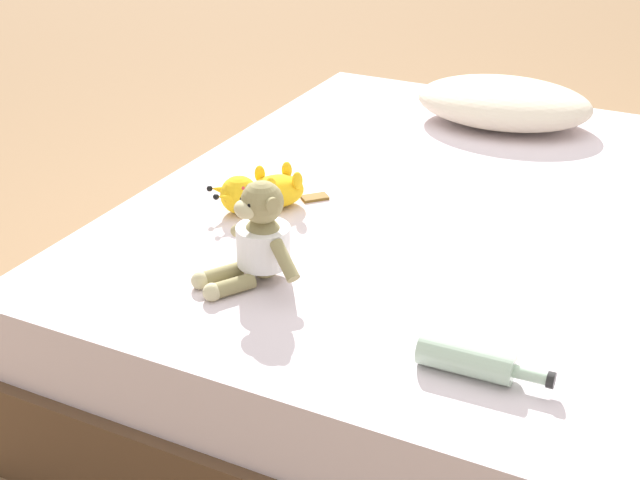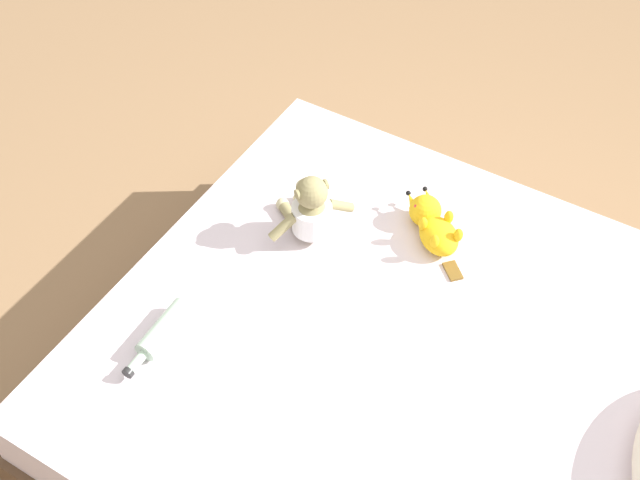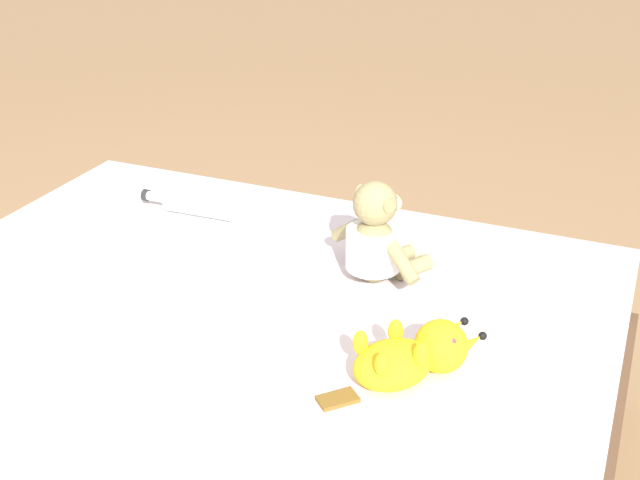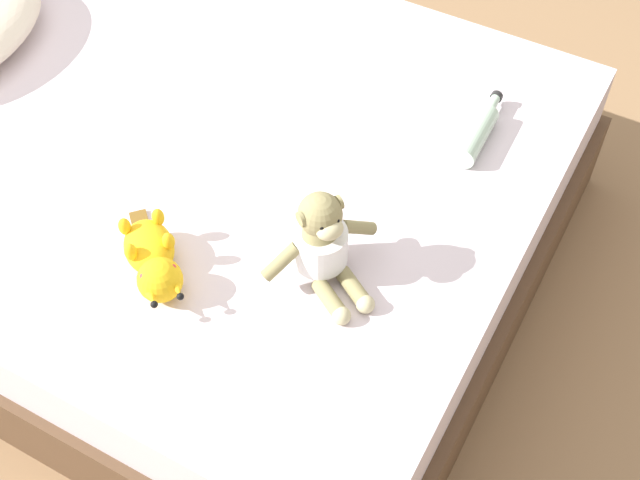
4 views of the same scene
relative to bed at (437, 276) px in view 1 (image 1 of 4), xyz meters
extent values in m
plane|color=#93704C|center=(0.00, 0.00, -0.22)|extent=(16.00, 16.00, 0.00)
cube|color=brown|center=(0.00, 0.00, -0.09)|extent=(1.57, 1.98, 0.27)
cube|color=silver|center=(0.00, 0.00, 0.14)|extent=(1.52, 1.92, 0.19)
ellipsoid|color=beige|center=(-0.03, 0.67, 0.30)|extent=(0.60, 0.44, 0.14)
ellipsoid|color=#8E8456|center=(-0.22, -0.57, 0.31)|extent=(0.15, 0.14, 0.15)
cylinder|color=white|center=(-0.22, -0.57, 0.31)|extent=(0.17, 0.17, 0.09)
sphere|color=#8E8456|center=(-0.22, -0.57, 0.42)|extent=(0.10, 0.10, 0.10)
ellipsoid|color=#C1B789|center=(-0.25, -0.61, 0.41)|extent=(0.08, 0.07, 0.04)
sphere|color=black|center=(-0.23, -0.61, 0.43)|extent=(0.01, 0.01, 0.01)
sphere|color=black|center=(-0.26, -0.59, 0.43)|extent=(0.01, 0.01, 0.01)
cylinder|color=#8E8456|center=(-0.18, -0.60, 0.43)|extent=(0.02, 0.03, 0.03)
cylinder|color=#8E8456|center=(-0.26, -0.55, 0.43)|extent=(0.02, 0.03, 0.03)
cylinder|color=#8E8456|center=(-0.14, -0.62, 0.32)|extent=(0.10, 0.08, 0.08)
cylinder|color=#8E8456|center=(-0.31, -0.52, 0.32)|extent=(0.10, 0.08, 0.08)
cylinder|color=#8E8456|center=(-0.25, -0.67, 0.25)|extent=(0.08, 0.10, 0.04)
cylinder|color=#8E8456|center=(-0.30, -0.64, 0.25)|extent=(0.08, 0.10, 0.04)
sphere|color=#C1B789|center=(-0.27, -0.71, 0.25)|extent=(0.04, 0.04, 0.04)
sphere|color=#C1B789|center=(-0.33, -0.68, 0.25)|extent=(0.04, 0.04, 0.04)
ellipsoid|color=yellow|center=(-0.38, -0.23, 0.27)|extent=(0.18, 0.19, 0.08)
sphere|color=yellow|center=(-0.45, -0.30, 0.28)|extent=(0.10, 0.10, 0.10)
cone|color=yellow|center=(-0.46, -0.35, 0.29)|extent=(0.06, 0.07, 0.05)
sphere|color=black|center=(-0.47, -0.38, 0.30)|extent=(0.02, 0.02, 0.02)
cone|color=yellow|center=(-0.50, -0.32, 0.29)|extent=(0.06, 0.07, 0.05)
sphere|color=black|center=(-0.52, -0.34, 0.30)|extent=(0.02, 0.02, 0.02)
sphere|color=red|center=(-0.43, -0.32, 0.31)|extent=(0.02, 0.02, 0.02)
sphere|color=red|center=(-0.47, -0.28, 0.31)|extent=(0.02, 0.02, 0.02)
ellipsoid|color=yellow|center=(-0.37, -0.28, 0.31)|extent=(0.04, 0.04, 0.05)
ellipsoid|color=yellow|center=(-0.44, -0.22, 0.31)|extent=(0.04, 0.04, 0.05)
ellipsoid|color=yellow|center=(-0.33, -0.22, 0.31)|extent=(0.04, 0.04, 0.05)
ellipsoid|color=yellow|center=(-0.38, -0.17, 0.31)|extent=(0.04, 0.04, 0.05)
cube|color=brown|center=(-0.31, -0.14, 0.24)|extent=(0.08, 0.08, 0.01)
cylinder|color=#B2D1B7|center=(0.30, -0.72, 0.26)|extent=(0.19, 0.07, 0.06)
cylinder|color=#B2D1B7|center=(0.43, -0.72, 0.26)|extent=(0.06, 0.03, 0.03)
cylinder|color=black|center=(0.46, -0.72, 0.26)|extent=(0.02, 0.03, 0.03)
camera|label=1|loc=(0.68, -2.10, 1.23)|focal=50.16mm
camera|label=2|loc=(1.23, 0.32, 2.13)|focal=46.83mm
camera|label=3|loc=(-0.74, 0.95, 1.12)|focal=46.49mm
camera|label=4|loc=(-1.23, -1.12, 1.78)|focal=48.28mm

